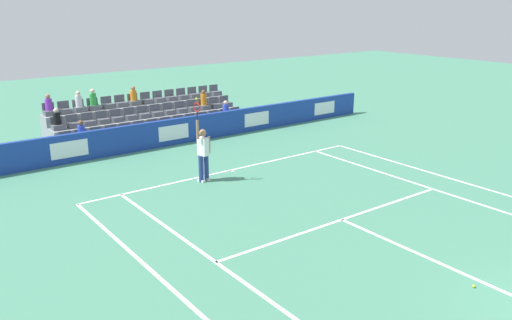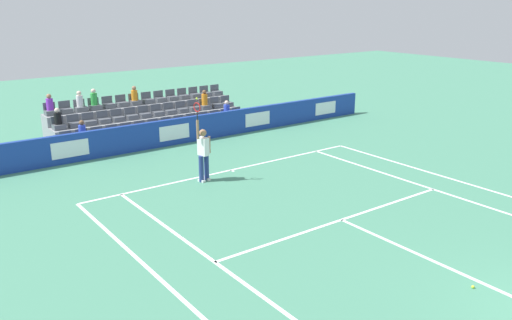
{
  "view_description": "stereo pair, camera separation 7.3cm",
  "coord_description": "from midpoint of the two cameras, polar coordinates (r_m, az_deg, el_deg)",
  "views": [
    {
      "loc": [
        9.87,
        2.88,
        5.8
      ],
      "look_at": [
        0.68,
        -9.46,
        1.1
      ],
      "focal_mm": 36.78,
      "sensor_mm": 36.0,
      "label": 1
    },
    {
      "loc": [
        9.81,
        2.93,
        5.8
      ],
      "look_at": [
        0.68,
        -9.46,
        1.1
      ],
      "focal_mm": 36.78,
      "sensor_mm": 36.0,
      "label": 2
    }
  ],
  "objects": [
    {
      "name": "line_singles_sideline_right",
      "position": [
        17.51,
        19.75,
        -3.39
      ],
      "size": [
        0.1,
        11.89,
        0.01
      ],
      "primitive_type": "cube",
      "color": "white",
      "rests_on": "ground"
    },
    {
      "name": "line_centre_service",
      "position": [
        12.95,
        19.49,
        -10.66
      ],
      "size": [
        0.1,
        6.4,
        0.01
      ],
      "primitive_type": "cube",
      "color": "white",
      "rests_on": "ground"
    },
    {
      "name": "line_singles_sideline_left",
      "position": [
        12.03,
        -3.38,
        -11.85
      ],
      "size": [
        0.1,
        11.89,
        0.01
      ],
      "primitive_type": "cube",
      "color": "white",
      "rests_on": "ground"
    },
    {
      "name": "line_centre_mark",
      "position": [
        18.61,
        -2.72,
        -1.18
      ],
      "size": [
        0.1,
        0.2,
        0.01
      ],
      "primitive_type": "cube",
      "color": "white",
      "rests_on": "ground"
    },
    {
      "name": "stadium_stand",
      "position": [
        24.14,
        -11.78,
        4.06
      ],
      "size": [
        8.68,
        2.85,
        2.17
      ],
      "color": "gray",
      "rests_on": "ground"
    },
    {
      "name": "line_baseline",
      "position": [
        18.69,
        -2.89,
        -1.1
      ],
      "size": [
        10.97,
        0.1,
        0.01
      ],
      "primitive_type": "cube",
      "color": "white",
      "rests_on": "ground"
    },
    {
      "name": "loose_tennis_ball",
      "position": [
        12.22,
        22.44,
        -12.57
      ],
      "size": [
        0.07,
        0.07,
        0.07
      ],
      "primitive_type": "sphere",
      "color": "#D1E533",
      "rests_on": "ground"
    },
    {
      "name": "line_doubles_sideline_left",
      "position": [
        11.44,
        -9.29,
        -13.7
      ],
      "size": [
        0.1,
        11.89,
        0.01
      ],
      "primitive_type": "cube",
      "color": "white",
      "rests_on": "ground"
    },
    {
      "name": "line_doubles_sideline_right",
      "position": [
        18.62,
        22.13,
        -2.45
      ],
      "size": [
        0.1,
        11.89,
        0.01
      ],
      "primitive_type": "cube",
      "color": "white",
      "rests_on": "ground"
    },
    {
      "name": "sponsor_barrier",
      "position": [
        22.12,
        -9.16,
        3.03
      ],
      "size": [
        21.52,
        0.22,
        1.1
      ],
      "color": "#193899",
      "rests_on": "ground"
    },
    {
      "name": "line_service",
      "position": [
        14.73,
        9.18,
        -6.41
      ],
      "size": [
        8.23,
        0.1,
        0.01
      ],
      "primitive_type": "cube",
      "color": "white",
      "rests_on": "ground"
    },
    {
      "name": "tennis_player",
      "position": [
        17.35,
        -5.89,
        0.81
      ],
      "size": [
        0.53,
        0.4,
        2.85
      ],
      "color": "navy",
      "rests_on": "ground"
    }
  ]
}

